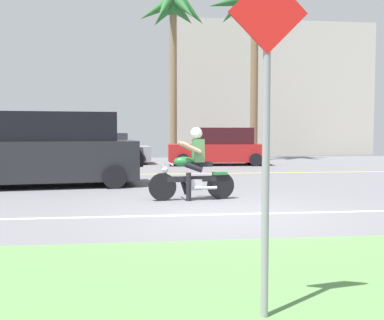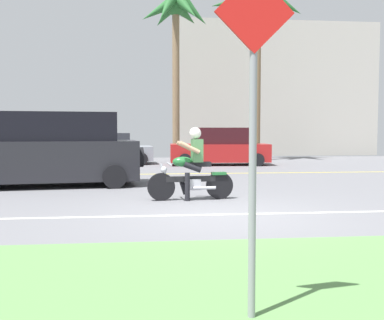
{
  "view_description": "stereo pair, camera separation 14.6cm",
  "coord_description": "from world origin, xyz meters",
  "px_view_note": "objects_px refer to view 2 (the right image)",
  "views": [
    {
      "loc": [
        -1.53,
        -8.25,
        1.55
      ],
      "look_at": [
        -0.08,
        4.05,
        0.75
      ],
      "focal_mm": 42.85,
      "sensor_mm": 36.0,
      "label": 1
    },
    {
      "loc": [
        -1.39,
        -8.27,
        1.55
      ],
      "look_at": [
        -0.08,
        4.05,
        0.75
      ],
      "focal_mm": 42.85,
      "sensor_mm": 36.0,
      "label": 2
    }
  ],
  "objects_px": {
    "suv_nearby": "(49,151)",
    "parked_car_1": "(108,149)",
    "parked_car_2": "(221,148)",
    "street_sign": "(253,115)",
    "palm_tree_1": "(257,8)",
    "motorcyclist": "(191,169)",
    "palm_tree_0": "(176,21)"
  },
  "relations": [
    {
      "from": "suv_nearby",
      "to": "parked_car_2",
      "type": "xyz_separation_m",
      "value": [
        6.07,
        7.22,
        -0.21
      ]
    },
    {
      "from": "parked_car_1",
      "to": "parked_car_2",
      "type": "relative_size",
      "value": 0.89
    },
    {
      "from": "palm_tree_1",
      "to": "motorcyclist",
      "type": "bearing_deg",
      "value": -109.96
    },
    {
      "from": "parked_car_2",
      "to": "palm_tree_1",
      "type": "xyz_separation_m",
      "value": [
        2.3,
        2.77,
        6.97
      ]
    },
    {
      "from": "street_sign",
      "to": "suv_nearby",
      "type": "bearing_deg",
      "value": 109.86
    },
    {
      "from": "suv_nearby",
      "to": "palm_tree_0",
      "type": "height_order",
      "value": "palm_tree_0"
    },
    {
      "from": "suv_nearby",
      "to": "parked_car_1",
      "type": "relative_size",
      "value": 1.31
    },
    {
      "from": "palm_tree_1",
      "to": "parked_car_1",
      "type": "bearing_deg",
      "value": -167.0
    },
    {
      "from": "motorcyclist",
      "to": "parked_car_2",
      "type": "distance_m",
      "value": 10.46
    },
    {
      "from": "suv_nearby",
      "to": "palm_tree_1",
      "type": "distance_m",
      "value": 14.68
    },
    {
      "from": "palm_tree_1",
      "to": "palm_tree_0",
      "type": "bearing_deg",
      "value": 169.56
    },
    {
      "from": "motorcyclist",
      "to": "suv_nearby",
      "type": "distance_m",
      "value": 4.72
    },
    {
      "from": "suv_nearby",
      "to": "street_sign",
      "type": "relative_size",
      "value": 1.89
    },
    {
      "from": "street_sign",
      "to": "parked_car_2",
      "type": "bearing_deg",
      "value": 81.14
    },
    {
      "from": "parked_car_1",
      "to": "street_sign",
      "type": "distance_m",
      "value": 18.06
    },
    {
      "from": "palm_tree_0",
      "to": "palm_tree_1",
      "type": "height_order",
      "value": "palm_tree_1"
    },
    {
      "from": "parked_car_2",
      "to": "palm_tree_0",
      "type": "bearing_deg",
      "value": 116.65
    },
    {
      "from": "parked_car_1",
      "to": "street_sign",
      "type": "bearing_deg",
      "value": -82.15
    },
    {
      "from": "parked_car_1",
      "to": "palm_tree_1",
      "type": "xyz_separation_m",
      "value": [
        7.38,
        1.7,
        7.07
      ]
    },
    {
      "from": "suv_nearby",
      "to": "parked_car_1",
      "type": "xyz_separation_m",
      "value": [
        0.99,
        8.29,
        -0.31
      ]
    },
    {
      "from": "parked_car_2",
      "to": "street_sign",
      "type": "relative_size",
      "value": 1.62
    },
    {
      "from": "parked_car_1",
      "to": "palm_tree_0",
      "type": "bearing_deg",
      "value": 36.52
    },
    {
      "from": "street_sign",
      "to": "palm_tree_0",
      "type": "bearing_deg",
      "value": 87.61
    },
    {
      "from": "parked_car_1",
      "to": "street_sign",
      "type": "relative_size",
      "value": 1.44
    },
    {
      "from": "suv_nearby",
      "to": "street_sign",
      "type": "height_order",
      "value": "street_sign"
    },
    {
      "from": "parked_car_2",
      "to": "parked_car_1",
      "type": "bearing_deg",
      "value": 168.11
    },
    {
      "from": "parked_car_1",
      "to": "parked_car_2",
      "type": "xyz_separation_m",
      "value": [
        5.08,
        -1.07,
        0.1
      ]
    },
    {
      "from": "suv_nearby",
      "to": "palm_tree_1",
      "type": "bearing_deg",
      "value": 50.04
    },
    {
      "from": "palm_tree_0",
      "to": "street_sign",
      "type": "xyz_separation_m",
      "value": [
        -0.85,
        -20.31,
        -5.51
      ]
    },
    {
      "from": "parked_car_1",
      "to": "palm_tree_0",
      "type": "relative_size",
      "value": 0.46
    },
    {
      "from": "parked_car_2",
      "to": "street_sign",
      "type": "distance_m",
      "value": 17.02
    },
    {
      "from": "palm_tree_0",
      "to": "street_sign",
      "type": "distance_m",
      "value": 21.06
    }
  ]
}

